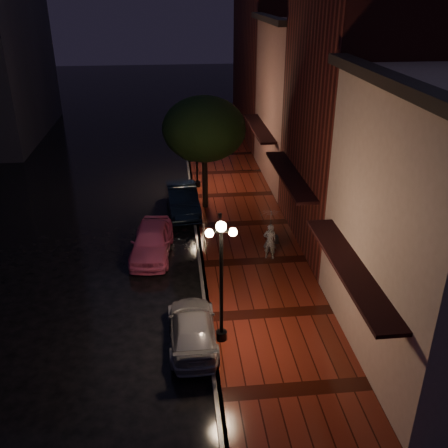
# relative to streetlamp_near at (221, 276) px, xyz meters

# --- Properties ---
(ground) EXTENTS (120.00, 120.00, 0.00)m
(ground) POSITION_rel_streetlamp_near_xyz_m (-0.35, 5.00, -2.60)
(ground) COLOR black
(ground) RESTS_ON ground
(sidewalk) EXTENTS (4.50, 60.00, 0.15)m
(sidewalk) POSITION_rel_streetlamp_near_xyz_m (1.90, 5.00, -2.53)
(sidewalk) COLOR #47160C
(sidewalk) RESTS_ON ground
(curb) EXTENTS (0.25, 60.00, 0.15)m
(curb) POSITION_rel_streetlamp_near_xyz_m (-0.35, 5.00, -2.53)
(curb) COLOR #595451
(curb) RESTS_ON ground
(storefront_mid) EXTENTS (5.00, 8.00, 11.00)m
(storefront_mid) POSITION_rel_streetlamp_near_xyz_m (6.65, 7.00, 2.90)
(storefront_mid) COLOR #511914
(storefront_mid) RESTS_ON ground
(storefront_far) EXTENTS (5.00, 8.00, 9.00)m
(storefront_far) POSITION_rel_streetlamp_near_xyz_m (6.65, 15.00, 1.90)
(storefront_far) COLOR #8C5951
(storefront_far) RESTS_ON ground
(storefront_extra) EXTENTS (5.00, 12.00, 10.00)m
(storefront_extra) POSITION_rel_streetlamp_near_xyz_m (6.65, 25.00, 2.40)
(storefront_extra) COLOR #511914
(storefront_extra) RESTS_ON ground
(streetlamp_near) EXTENTS (0.96, 0.36, 4.31)m
(streetlamp_near) POSITION_rel_streetlamp_near_xyz_m (0.00, 0.00, 0.00)
(streetlamp_near) COLOR black
(streetlamp_near) RESTS_ON sidewalk
(streetlamp_far) EXTENTS (0.96, 0.36, 4.31)m
(streetlamp_far) POSITION_rel_streetlamp_near_xyz_m (0.00, 14.00, 0.00)
(streetlamp_far) COLOR black
(streetlamp_far) RESTS_ON sidewalk
(street_tree) EXTENTS (4.16, 4.16, 5.80)m
(street_tree) POSITION_rel_streetlamp_near_xyz_m (0.26, 10.99, 1.64)
(street_tree) COLOR black
(street_tree) RESTS_ON sidewalk
(pink_car) EXTENTS (2.03, 4.25, 1.40)m
(pink_car) POSITION_rel_streetlamp_near_xyz_m (-2.43, 6.27, -1.90)
(pink_car) COLOR #E96092
(pink_car) RESTS_ON ground
(navy_car) EXTENTS (1.81, 4.37, 1.41)m
(navy_car) POSITION_rel_streetlamp_near_xyz_m (-0.95, 10.76, -1.90)
(navy_car) COLOR black
(navy_car) RESTS_ON ground
(silver_car) EXTENTS (1.61, 3.87, 1.12)m
(silver_car) POSITION_rel_streetlamp_near_xyz_m (-0.95, 0.13, -2.04)
(silver_car) COLOR #95949B
(silver_car) RESTS_ON ground
(woman_with_umbrella) EXTENTS (0.92, 0.94, 2.23)m
(woman_with_umbrella) POSITION_rel_streetlamp_near_xyz_m (2.60, 5.23, -0.98)
(woman_with_umbrella) COLOR silver
(woman_with_umbrella) RESTS_ON sidewalk
(parking_meter) EXTENTS (0.15, 0.13, 1.37)m
(parking_meter) POSITION_rel_streetlamp_near_xyz_m (0.65, 7.07, -1.62)
(parking_meter) COLOR black
(parking_meter) RESTS_ON sidewalk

